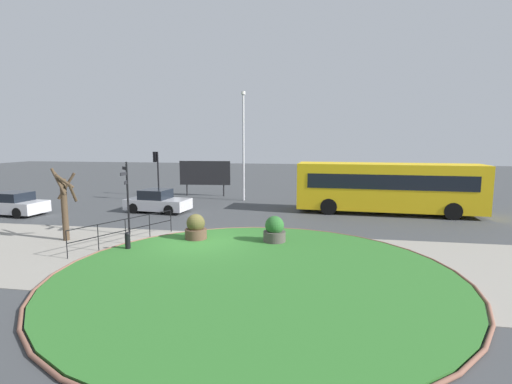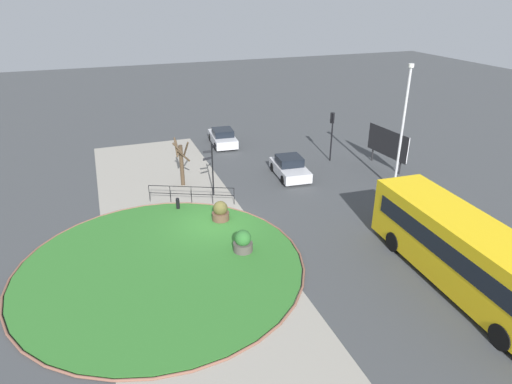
{
  "view_description": "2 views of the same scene",
  "coord_description": "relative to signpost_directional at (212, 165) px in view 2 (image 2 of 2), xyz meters",
  "views": [
    {
      "loc": [
        5.29,
        -15.61,
        4.48
      ],
      "look_at": [
        2.11,
        2.28,
        2.05
      ],
      "focal_mm": 26.72,
      "sensor_mm": 36.0,
      "label": 1
    },
    {
      "loc": [
        21.28,
        -5.25,
        12.08
      ],
      "look_at": [
        0.57,
        2.28,
        1.93
      ],
      "focal_mm": 31.01,
      "sensor_mm": 36.0,
      "label": 2
    }
  ],
  "objects": [
    {
      "name": "bus_yellow",
      "position": [
        13.1,
        7.87,
        -0.36
      ],
      "size": [
        11.07,
        3.14,
        3.11
      ],
      "rotation": [
        0.0,
        0.0,
        3.09
      ],
      "color": "yellow",
      "rests_on": "ground"
    },
    {
      "name": "sidewalk_paving",
      "position": [
        3.89,
        -2.93,
        -2.03
      ],
      "size": [
        32.0,
        8.08,
        0.02
      ],
      "primitive_type": "cube",
      "color": "gray",
      "rests_on": "ground"
    },
    {
      "name": "planter_near_signpost",
      "position": [
        7.12,
        -0.34,
        -1.48
      ],
      "size": [
        0.98,
        0.98,
        1.23
      ],
      "color": "#47423D",
      "rests_on": "ground"
    },
    {
      "name": "ground",
      "position": [
        3.89,
        -0.97,
        -2.04
      ],
      "size": [
        120.0,
        120.0,
        0.0
      ],
      "primitive_type": "plane",
      "color": "#3D3F42"
    },
    {
      "name": "grass_kerb_ring",
      "position": [
        7.02,
        -4.44,
        -1.98
      ],
      "size": [
        13.71,
        13.71,
        0.11
      ],
      "primitive_type": "torus",
      "color": "brown",
      "rests_on": "ground"
    },
    {
      "name": "bollard_foreground",
      "position": [
        1.32,
        -2.52,
        -1.63
      ],
      "size": [
        0.22,
        0.22,
        0.8
      ],
      "color": "black",
      "rests_on": "ground"
    },
    {
      "name": "street_tree_bare",
      "position": [
        -2.22,
        -1.51,
        -0.3
      ],
      "size": [
        1.08,
        1.09,
        3.32
      ],
      "color": "#423323",
      "rests_on": "ground"
    },
    {
      "name": "car_near_lane",
      "position": [
        -1.19,
        5.89,
        -1.39
      ],
      "size": [
        4.07,
        2.21,
        1.44
      ],
      "rotation": [
        0.0,
        0.0,
        -0.09
      ],
      "color": "#B7B7BC",
      "rests_on": "ground"
    },
    {
      "name": "lamppost_tall",
      "position": [
        3.23,
        11.48,
        2.31
      ],
      "size": [
        0.32,
        0.32,
        8.1
      ],
      "color": "#B7B7BC",
      "rests_on": "ground"
    },
    {
      "name": "signpost_directional",
      "position": [
        0.0,
        0.0,
        0.0
      ],
      "size": [
        0.65,
        1.03,
        3.52
      ],
      "color": "black",
      "rests_on": "ground"
    },
    {
      "name": "railing_grass_edge",
      "position": [
        0.7,
        -1.55,
        -1.31
      ],
      "size": [
        2.24,
        4.85,
        1.12
      ],
      "rotation": [
        0.0,
        0.0,
        4.28
      ],
      "color": "black",
      "rests_on": "ground"
    },
    {
      "name": "traffic_light_near",
      "position": [
        -3.16,
        10.18,
        0.68
      ],
      "size": [
        0.48,
        0.32,
        3.7
      ],
      "rotation": [
        0.0,
        0.0,
        2.86
      ],
      "color": "black",
      "rests_on": "ground"
    },
    {
      "name": "planter_kerbside",
      "position": [
        3.56,
        -0.5,
        -1.48
      ],
      "size": [
        0.98,
        0.98,
        1.23
      ],
      "color": "brown",
      "rests_on": "ground"
    },
    {
      "name": "car_far_lane",
      "position": [
        -9.5,
        3.4,
        -1.39
      ],
      "size": [
        4.21,
        2.13,
        1.4
      ],
      "rotation": [
        0.0,
        0.0,
        3.06
      ],
      "color": "#B7B7BC",
      "rests_on": "ground"
    },
    {
      "name": "billboard_left",
      "position": [
        -0.38,
        13.3,
        -0.18
      ],
      "size": [
        4.19,
        0.49,
        2.88
      ],
      "rotation": [
        0.0,
        0.0,
        0.08
      ],
      "color": "black",
      "rests_on": "ground"
    },
    {
      "name": "grass_island",
      "position": [
        7.02,
        -4.44,
        -1.99
      ],
      "size": [
        13.4,
        13.4,
        0.1
      ],
      "primitive_type": "cylinder",
      "color": "#2D6B28",
      "rests_on": "ground"
    }
  ]
}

